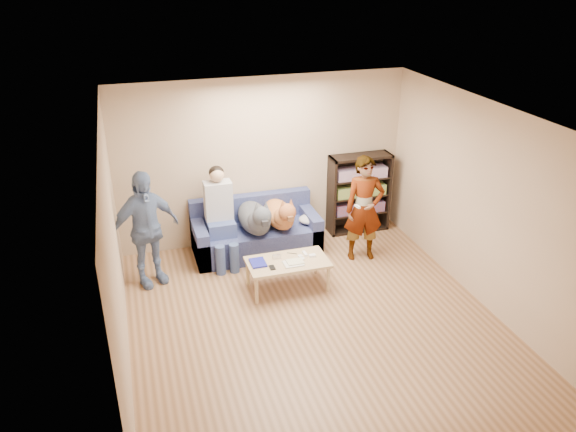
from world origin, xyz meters
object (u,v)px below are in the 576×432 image
object	(u,v)px
coffee_table	(288,264)
sofa	(256,234)
bookshelf	(359,191)
person_standing_right	(364,209)
dog_gray	(256,218)
person_seated	(220,212)
person_standing_left	(145,229)
dog_tan	(280,214)
camera_silver	(277,256)
notebook_blue	(258,263)

from	to	relation	value
coffee_table	sofa	bearing A→B (deg)	97.54
sofa	bookshelf	distance (m)	1.86
person_standing_right	dog_gray	bearing A→B (deg)	172.49
sofa	person_seated	distance (m)	0.75
person_standing_left	dog_tan	size ratio (longest dim) A/B	1.41
camera_silver	dog_gray	bearing A→B (deg)	95.55
person_standing_right	person_standing_left	world-z (taller)	person_standing_left
camera_silver	dog_tan	distance (m)	0.97
dog_tan	bookshelf	xyz separation A→B (m)	(1.45, 0.40, 0.04)
person_standing_right	dog_gray	size ratio (longest dim) A/B	1.26
person_standing_right	sofa	world-z (taller)	person_standing_right
coffee_table	bookshelf	distance (m)	2.19
bookshelf	camera_silver	bearing A→B (deg)	-143.65
notebook_blue	dog_tan	size ratio (longest dim) A/B	0.22
sofa	person_seated	size ratio (longest dim) A/B	1.29
camera_silver	dog_tan	world-z (taller)	dog_tan
coffee_table	person_standing_left	bearing A→B (deg)	158.71
coffee_table	bookshelf	xyz separation A→B (m)	(1.64, 1.42, 0.31)
person_standing_left	sofa	xyz separation A→B (m)	(1.63, 0.49, -0.55)
sofa	dog_gray	xyz separation A→B (m)	(-0.04, -0.22, 0.38)
person_standing_right	dog_tan	xyz separation A→B (m)	(-1.14, 0.50, -0.16)
notebook_blue	sofa	size ratio (longest dim) A/B	0.14
person_seated	coffee_table	size ratio (longest dim) A/B	1.34
person_seated	bookshelf	xyz separation A→B (m)	(2.35, 0.36, -0.09)
dog_gray	coffee_table	world-z (taller)	dog_gray
person_standing_left	notebook_blue	size ratio (longest dim) A/B	6.35
notebook_blue	camera_silver	distance (m)	0.29
person_standing_left	camera_silver	size ratio (longest dim) A/B	15.02
sofa	coffee_table	xyz separation A→B (m)	(0.16, -1.18, 0.09)
person_seated	coffee_table	distance (m)	1.33
dog_tan	person_standing_left	bearing A→B (deg)	-170.86
person_standing_right	person_seated	size ratio (longest dim) A/B	1.09
camera_silver	person_seated	size ratio (longest dim) A/B	0.07
person_standing_right	person_seated	xyz separation A→B (m)	(-2.04, 0.54, -0.03)
notebook_blue	camera_silver	size ratio (longest dim) A/B	2.36
notebook_blue	coffee_table	distance (m)	0.41
person_standing_right	person_seated	distance (m)	2.11
person_standing_left	person_seated	distance (m)	1.14
person_standing_left	notebook_blue	bearing A→B (deg)	-46.50
person_standing_left	person_seated	size ratio (longest dim) A/B	1.12
person_standing_right	camera_silver	bearing A→B (deg)	-156.06
camera_silver	dog_gray	distance (m)	0.87
camera_silver	sofa	xyz separation A→B (m)	(-0.04, 1.06, -0.16)
dog_gray	notebook_blue	bearing A→B (deg)	-102.29
dog_gray	coffee_table	distance (m)	1.02
notebook_blue	person_standing_left	bearing A→B (deg)	155.02
notebook_blue	sofa	distance (m)	1.17
camera_silver	coffee_table	distance (m)	0.18
sofa	dog_gray	world-z (taller)	dog_gray
person_standing_right	coffee_table	distance (m)	1.49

